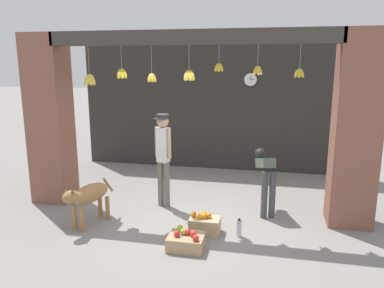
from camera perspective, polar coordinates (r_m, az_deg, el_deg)
name	(u,v)px	position (r m, az deg, el deg)	size (l,w,h in m)	color
ground_plane	(187,216)	(6.74, -0.84, -10.95)	(60.00, 60.00, 0.00)	gray
shop_back_wall	(215,106)	(9.37, 3.46, 5.78)	(6.76, 0.12, 3.18)	#2D2B28
shop_pillar_left	(50,120)	(7.62, -20.81, 3.46)	(0.70, 0.60, 3.18)	brown
shop_pillar_right	(356,131)	(6.56, 23.68, 1.88)	(0.70, 0.60, 3.18)	brown
storefront_awning	(185,41)	(6.32, -1.11, 15.47)	(4.86, 0.29, 0.93)	#3D3833
dog	(88,195)	(6.44, -15.55, -7.56)	(0.54, 1.05, 0.76)	#9E7042
shopkeeper	(163,152)	(6.90, -4.42, -1.22)	(0.33, 0.31, 1.75)	#6B665B
worker_stooping	(266,174)	(6.79, 11.15, -4.47)	(0.41, 0.82, 1.09)	#424247
fruit_crate_oranges	(204,224)	(6.10, 1.91, -12.10)	(0.48, 0.32, 0.33)	tan
fruit_crate_apples	(186,241)	(5.64, -0.87, -14.54)	(0.52, 0.43, 0.29)	tan
water_bottle	(239,228)	(6.02, 7.18, -12.60)	(0.08, 0.08, 0.29)	silver
wall_clock	(250,80)	(9.15, 8.90, 9.67)	(0.32, 0.03, 0.32)	black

